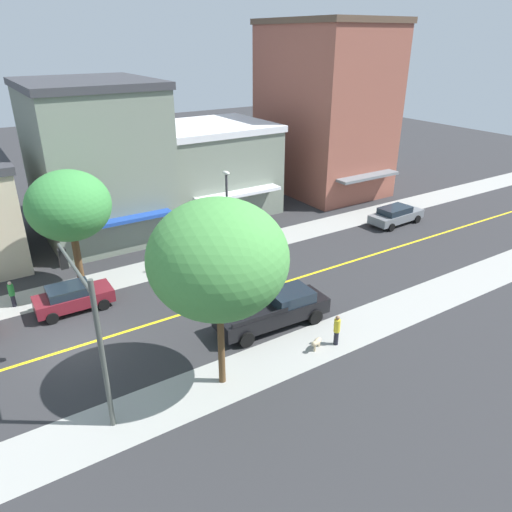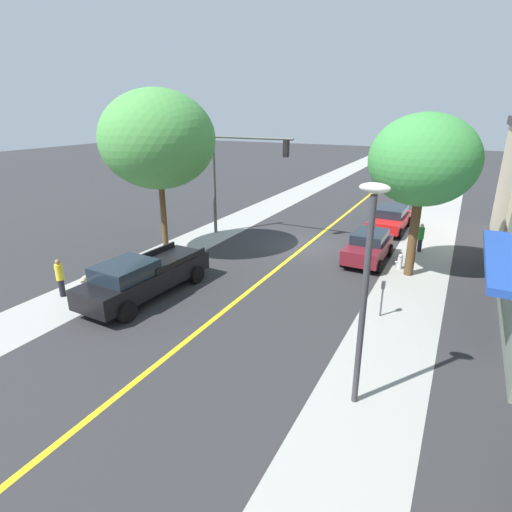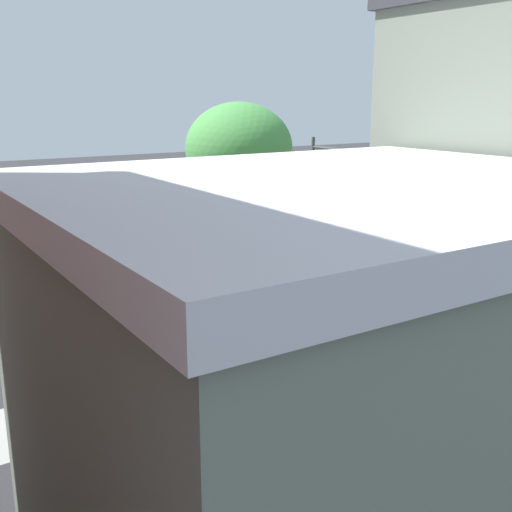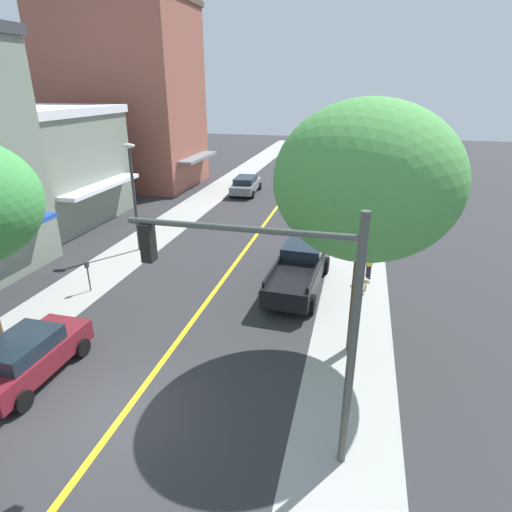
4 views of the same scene
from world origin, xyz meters
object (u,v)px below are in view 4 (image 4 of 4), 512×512
black_pickup_truck (299,268)px  pedestrian_yellow_shirt (369,263)px  parking_meter (88,272)px  traffic_light_mast (283,301)px  street_lamp (133,185)px  small_dog (364,281)px  grey_sedan_left_curb (246,184)px  maroon_sedan_left_curb (28,356)px  street_tree_left_near (367,181)px

black_pickup_truck → pedestrian_yellow_shirt: bearing=-61.2°
parking_meter → traffic_light_mast: size_ratio=0.22×
street_lamp → small_dog: 12.94m
grey_sedan_left_curb → small_dog: grey_sedan_left_curb is taller
black_pickup_truck → maroon_sedan_left_curb: bearing=142.3°
traffic_light_mast → grey_sedan_left_curb: traffic_light_mast is taller
street_tree_left_near → street_lamp: size_ratio=1.43×
parking_meter → black_pickup_truck: bearing=16.6°
street_tree_left_near → street_lamp: (-11.93, 7.10, -2.31)m
parking_meter → maroon_sedan_left_curb: 6.11m
parking_meter → small_dog: (12.01, 3.13, -0.51)m
street_lamp → black_pickup_truck: (9.43, -2.52, -2.76)m
traffic_light_mast → street_lamp: size_ratio=1.10×
parking_meter → maroon_sedan_left_curb: maroon_sedan_left_curb is taller
grey_sedan_left_curb → pedestrian_yellow_shirt: size_ratio=2.98×
street_tree_left_near → street_lamp: street_tree_left_near is taller
traffic_light_mast → small_dog: 10.81m
black_pickup_truck → small_dog: black_pickup_truck is taller
black_pickup_truck → small_dog: (2.92, 0.43, -0.49)m
grey_sedan_left_curb → pedestrian_yellow_shirt: 18.30m
parking_meter → black_pickup_truck: 9.48m
street_lamp → small_dog: size_ratio=7.07×
traffic_light_mast → street_tree_left_near: bearing=-108.3°
street_lamp → black_pickup_truck: bearing=-15.0°
street_tree_left_near → black_pickup_truck: bearing=118.8°
pedestrian_yellow_shirt → small_dog: (-0.18, -1.09, -0.46)m
traffic_light_mast → pedestrian_yellow_shirt: traffic_light_mast is taller
street_tree_left_near → street_lamp: 14.08m
street_tree_left_near → small_dog: size_ratio=10.12×
street_lamp → pedestrian_yellow_shirt: (12.53, -1.01, -2.80)m
street_tree_left_near → traffic_light_mast: (-1.62, -4.89, -1.72)m
grey_sedan_left_curb → small_dog: 19.13m
parking_meter → street_lamp: 5.92m
black_pickup_truck → small_dog: bearing=-78.9°
street_tree_left_near → parking_meter: bearing=170.9°
maroon_sedan_left_curb → black_pickup_truck: 11.24m
maroon_sedan_left_curb → pedestrian_yellow_shirt: 14.47m
maroon_sedan_left_curb → pedestrian_yellow_shirt: bearing=-45.1°
parking_meter → pedestrian_yellow_shirt: (12.19, 4.22, -0.05)m
street_lamp → small_dog: bearing=-9.6°
street_tree_left_near → maroon_sedan_left_curb: 11.78m
street_tree_left_near → maroon_sedan_left_curb: size_ratio=2.02×
black_pickup_truck → small_dog: size_ratio=7.49×
street_tree_left_near → street_lamp: bearing=149.3°
grey_sedan_left_curb → black_pickup_truck: (7.05, -16.75, 0.14)m
pedestrian_yellow_shirt → small_dog: 1.19m
street_lamp → pedestrian_yellow_shirt: street_lamp is taller
parking_meter → grey_sedan_left_curb: grey_sedan_left_curb is taller
maroon_sedan_left_curb → small_dog: size_ratio=5.02×
parking_meter → pedestrian_yellow_shirt: size_ratio=0.86×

